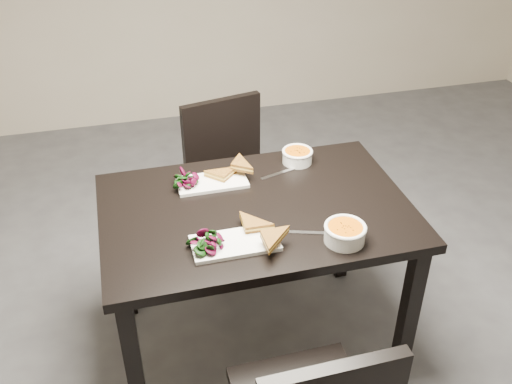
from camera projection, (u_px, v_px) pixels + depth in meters
ground at (359, 334)px, 2.71m from camera, size 5.00×5.00×0.00m
table at (256, 227)px, 2.32m from camera, size 1.20×0.80×0.75m
chair_far at (232, 173)px, 2.98m from camera, size 0.50×0.50×0.85m
plate_near at (235, 243)px, 2.06m from camera, size 0.31×0.15×0.02m
sandwich_near at (252, 230)px, 2.07m from camera, size 0.16×0.12×0.05m
salad_near at (207, 241)px, 2.02m from camera, size 0.10×0.09×0.04m
soup_bowl_near at (345, 232)px, 2.06m from camera, size 0.15×0.15×0.07m
cutlery_near at (303, 232)px, 2.12m from camera, size 0.18×0.07×0.00m
plate_far at (212, 182)px, 2.40m from camera, size 0.29×0.14×0.01m
sandwich_far at (228, 176)px, 2.38m from camera, size 0.18×0.18×0.05m
salad_far at (188, 180)px, 2.36m from camera, size 0.09×0.08×0.04m
soup_bowl_far at (297, 155)px, 2.53m from camera, size 0.13×0.13×0.06m
cutlery_far at (279, 173)px, 2.47m from camera, size 0.18×0.07×0.00m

